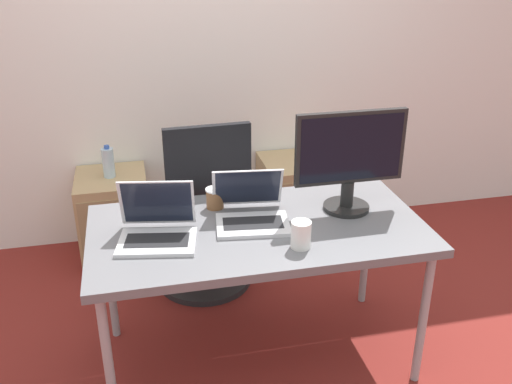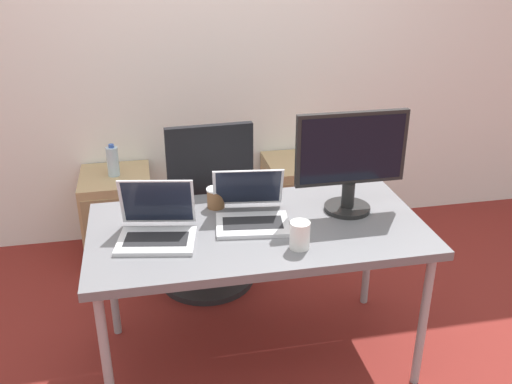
{
  "view_description": "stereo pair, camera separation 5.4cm",
  "coord_description": "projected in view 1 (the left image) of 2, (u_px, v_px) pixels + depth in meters",
  "views": [
    {
      "loc": [
        -0.51,
        -2.19,
        1.93
      ],
      "look_at": [
        0.0,
        0.04,
        0.88
      ],
      "focal_mm": 40.0,
      "sensor_mm": 36.0,
      "label": 1
    },
    {
      "loc": [
        -0.45,
        -2.2,
        1.93
      ],
      "look_at": [
        0.0,
        0.04,
        0.88
      ],
      "focal_mm": 40.0,
      "sensor_mm": 36.0,
      "label": 2
    }
  ],
  "objects": [
    {
      "name": "cabinet_left",
      "position": [
        115.0,
        217.0,
        3.62
      ],
      "size": [
        0.43,
        0.47,
        0.55
      ],
      "color": "tan",
      "rests_on": "ground_plane"
    },
    {
      "name": "coffee_cup_brown",
      "position": [
        215.0,
        198.0,
        2.69
      ],
      "size": [
        0.09,
        0.09,
        0.1
      ],
      "color": "brown",
      "rests_on": "desk"
    },
    {
      "name": "cabinet_right",
      "position": [
        294.0,
        199.0,
        3.86
      ],
      "size": [
        0.43,
        0.47,
        0.55
      ],
      "color": "tan",
      "rests_on": "ground_plane"
    },
    {
      "name": "monitor",
      "position": [
        350.0,
        159.0,
        2.59
      ],
      "size": [
        0.52,
        0.22,
        0.48
      ],
      "color": "black",
      "rests_on": "desk"
    },
    {
      "name": "wall_back",
      "position": [
        207.0,
        42.0,
        3.56
      ],
      "size": [
        10.0,
        0.05,
        2.6
      ],
      "color": "white",
      "rests_on": "ground_plane"
    },
    {
      "name": "desk",
      "position": [
        258.0,
        236.0,
        2.56
      ],
      "size": [
        1.49,
        0.77,
        0.73
      ],
      "color": "slate",
      "rests_on": "ground_plane"
    },
    {
      "name": "office_chair",
      "position": [
        205.0,
        228.0,
        3.24
      ],
      "size": [
        0.56,
        0.57,
        1.06
      ],
      "color": "#232326",
      "rests_on": "ground_plane"
    },
    {
      "name": "ground_plane",
      "position": [
        258.0,
        355.0,
        2.85
      ],
      "size": [
        14.0,
        14.0,
        0.0
      ],
      "primitive_type": "plane",
      "color": "maroon"
    },
    {
      "name": "laptop_right",
      "position": [
        251.0,
        212.0,
        2.57
      ],
      "size": [
        0.35,
        0.36,
        0.23
      ],
      "color": "silver",
      "rests_on": "desk"
    },
    {
      "name": "water_bottle",
      "position": [
        108.0,
        162.0,
        3.47
      ],
      "size": [
        0.07,
        0.07,
        0.2
      ],
      "color": "silver",
      "rests_on": "cabinet_left"
    },
    {
      "name": "laptop_left",
      "position": [
        157.0,
        228.0,
        2.42
      ],
      "size": [
        0.36,
        0.34,
        0.24
      ],
      "color": "silver",
      "rests_on": "desk"
    },
    {
      "name": "coffee_cup_white",
      "position": [
        301.0,
        235.0,
        2.35
      ],
      "size": [
        0.08,
        0.08,
        0.12
      ],
      "color": "white",
      "rests_on": "desk"
    }
  ]
}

